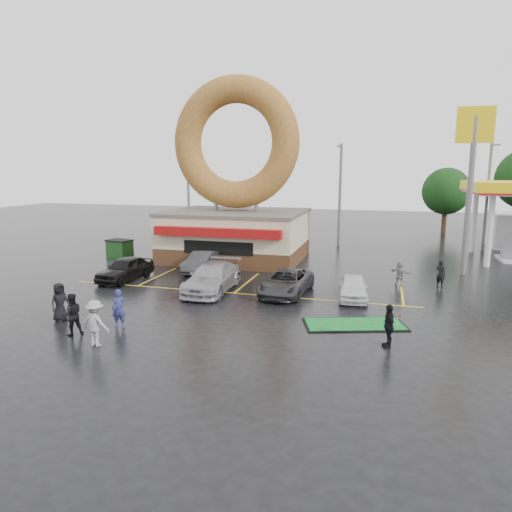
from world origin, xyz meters
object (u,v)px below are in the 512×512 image
(car_silver, at_px, (212,278))
(donut_shop, at_px, (236,201))
(streetlight_left, at_px, (188,191))
(streetlight_right, at_px, (488,194))
(car_black, at_px, (125,269))
(car_white, at_px, (353,287))
(shell_sign, at_px, (472,160))
(car_grey, at_px, (286,282))
(streetlight_mid, at_px, (340,193))
(dumpster, at_px, (120,249))
(putting_green, at_px, (354,324))
(person_cameraman, at_px, (389,326))
(person_blue, at_px, (119,309))
(car_dgrey, at_px, (203,262))

(car_silver, bearing_deg, donut_shop, 98.95)
(streetlight_left, height_order, car_silver, streetlight_left)
(streetlight_right, height_order, car_black, streetlight_right)
(streetlight_right, bearing_deg, car_white, -118.18)
(shell_sign, height_order, car_grey, shell_sign)
(streetlight_mid, distance_m, car_black, 20.46)
(shell_sign, distance_m, dumpster, 25.90)
(putting_green, bearing_deg, car_white, 95.01)
(putting_green, bearing_deg, streetlight_right, 67.41)
(streetlight_left, xyz_separation_m, streetlight_right, (26.00, 2.00, 0.00))
(streetlight_left, relative_size, streetlight_mid, 1.00)
(car_black, bearing_deg, person_cameraman, -17.88)
(dumpster, xyz_separation_m, putting_green, (18.80, -11.30, -0.61))
(person_blue, bearing_deg, donut_shop, 74.54)
(person_blue, bearing_deg, car_white, 22.32)
(car_grey, xyz_separation_m, person_cameraman, (5.38, -6.41, 0.18))
(streetlight_left, height_order, streetlight_mid, same)
(streetlight_right, relative_size, putting_green, 1.89)
(car_white, relative_size, putting_green, 0.77)
(streetlight_right, xyz_separation_m, person_cameraman, (-7.80, -24.31, -3.93))
(car_silver, distance_m, person_blue, 6.96)
(shell_sign, bearing_deg, person_blue, -136.39)
(car_dgrey, relative_size, putting_green, 0.88)
(streetlight_left, relative_size, car_grey, 1.86)
(streetlight_right, xyz_separation_m, putting_green, (-9.20, -22.10, -4.75))
(dumpster, bearing_deg, streetlight_mid, 45.21)
(car_black, distance_m, car_dgrey, 5.13)
(car_black, xyz_separation_m, car_white, (13.84, -0.37, -0.11))
(streetlight_right, height_order, car_dgrey, streetlight_right)
(streetlight_mid, relative_size, dumpster, 5.00)
(person_blue, bearing_deg, streetlight_left, 91.36)
(donut_shop, distance_m, car_dgrey, 6.28)
(car_black, distance_m, car_white, 13.84)
(car_dgrey, distance_m, dumpster, 8.84)
(donut_shop, relative_size, car_black, 3.13)
(dumpster, height_order, putting_green, dumpster)
(shell_sign, xyz_separation_m, car_white, (-6.57, -7.94, -6.75))
(streetlight_left, height_order, streetlight_right, same)
(car_grey, bearing_deg, car_dgrey, 153.13)
(streetlight_right, relative_size, car_silver, 1.67)
(streetlight_mid, xyz_separation_m, car_white, (2.43, -16.86, -4.16))
(car_grey, relative_size, person_cameraman, 2.83)
(car_dgrey, bearing_deg, dumpster, 162.35)
(car_white, bearing_deg, streetlight_left, 130.88)
(streetlight_mid, distance_m, car_grey, 17.43)
(car_dgrey, height_order, putting_green, car_dgrey)
(streetlight_left, relative_size, car_silver, 1.67)
(person_cameraman, bearing_deg, car_white, -178.91)
(shell_sign, relative_size, car_grey, 2.19)
(streetlight_left, bearing_deg, donut_shop, -44.78)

